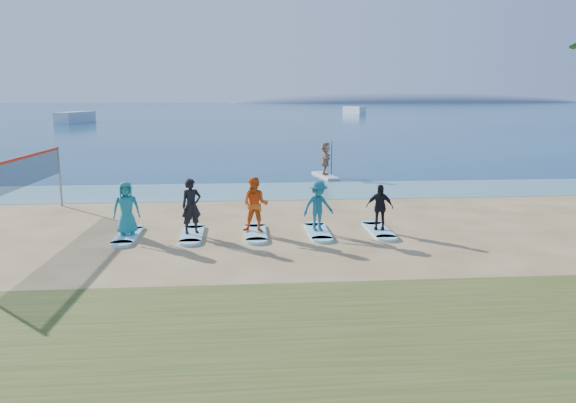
{
  "coord_description": "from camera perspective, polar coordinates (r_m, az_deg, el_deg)",
  "views": [
    {
      "loc": [
        -0.77,
        -16.21,
        4.59
      ],
      "look_at": [
        0.8,
        2.0,
        1.1
      ],
      "focal_mm": 35.0,
      "sensor_mm": 36.0,
      "label": 1
    }
  ],
  "objects": [
    {
      "name": "paddleboarder",
      "position": [
        31.82,
        3.83,
        4.39
      ],
      "size": [
        0.81,
        1.77,
        1.84
      ],
      "primitive_type": "imported",
      "rotation": [
        0.0,
        0.0,
        1.41
      ],
      "color": "tan",
      "rests_on": "paddleboard"
    },
    {
      "name": "student_2",
      "position": [
        18.56,
        -3.34,
        -0.33
      ],
      "size": [
        1.03,
        0.88,
        1.83
      ],
      "primitive_type": "imported",
      "rotation": [
        0.0,
        0.0,
        -0.23
      ],
      "color": "#E15917",
      "rests_on": "surfboard_2"
    },
    {
      "name": "boat_offshore_a",
      "position": [
        99.84,
        -20.77,
        7.49
      ],
      "size": [
        4.74,
        8.98,
        1.79
      ],
      "primitive_type": "cube",
      "rotation": [
        0.0,
        0.0,
        -0.25
      ],
      "color": "silver",
      "rests_on": "ground"
    },
    {
      "name": "student_3",
      "position": [
        18.75,
        3.07,
        -0.45
      ],
      "size": [
        1.23,
        0.94,
        1.68
      ],
      "primitive_type": "imported",
      "rotation": [
        0.0,
        0.0,
        0.33
      ],
      "color": "#1A657E",
      "rests_on": "surfboard_3"
    },
    {
      "name": "surfboard_0",
      "position": [
        19.13,
        -15.96,
        -3.36
      ],
      "size": [
        0.7,
        2.2,
        0.09
      ],
      "primitive_type": "cube",
      "color": "#A0E6F7",
      "rests_on": "ground"
    },
    {
      "name": "ocean",
      "position": [
        176.27,
        -4.73,
        9.3
      ],
      "size": [
        600.0,
        600.0,
        0.0
      ],
      "primitive_type": "plane",
      "color": "navy",
      "rests_on": "ground"
    },
    {
      "name": "student_0",
      "position": [
        18.93,
        -16.11,
        -0.66
      ],
      "size": [
        0.95,
        0.72,
        1.75
      ],
      "primitive_type": "imported",
      "rotation": [
        0.0,
        0.0,
        0.21
      ],
      "color": "teal",
      "rests_on": "surfboard_0"
    },
    {
      "name": "student_1",
      "position": [
        18.63,
        -9.79,
        -0.46
      ],
      "size": [
        0.78,
        0.66,
        1.82
      ],
      "primitive_type": "imported",
      "rotation": [
        0.0,
        0.0,
        0.41
      ],
      "color": "black",
      "rests_on": "surfboard_1"
    },
    {
      "name": "shallow_water",
      "position": [
        27.11,
        -3.23,
        1.07
      ],
      "size": [
        600.0,
        600.0,
        0.0
      ],
      "primitive_type": "plane",
      "color": "teal",
      "rests_on": "ground"
    },
    {
      "name": "paddleboard",
      "position": [
        31.94,
        3.8,
        2.64
      ],
      "size": [
        1.19,
        3.07,
        0.12
      ],
      "primitive_type": "cube",
      "rotation": [
        0.0,
        0.0,
        0.17
      ],
      "color": "silver",
      "rests_on": "ground"
    },
    {
      "name": "boat_offshore_b",
      "position": [
        135.44,
        6.72,
        8.81
      ],
      "size": [
        4.52,
        6.91,
        1.78
      ],
      "primitive_type": "cube",
      "rotation": [
        0.0,
        0.0,
        0.43
      ],
      "color": "silver",
      "rests_on": "ground"
    },
    {
      "name": "surfboard_1",
      "position": [
        18.84,
        -9.69,
        -3.31
      ],
      "size": [
        0.7,
        2.2,
        0.09
      ],
      "primitive_type": "cube",
      "color": "#A0E6F7",
      "rests_on": "ground"
    },
    {
      "name": "ground",
      "position": [
        16.86,
        -2.14,
        -4.99
      ],
      "size": [
        600.0,
        600.0,
        0.0
      ],
      "primitive_type": "plane",
      "color": "tan",
      "rests_on": "ground"
    },
    {
      "name": "surfboard_2",
      "position": [
        18.77,
        -3.3,
        -3.22
      ],
      "size": [
        0.7,
        2.2,
        0.09
      ],
      "primitive_type": "cube",
      "color": "#A0E6F7",
      "rests_on": "ground"
    },
    {
      "name": "volleyball_net",
      "position": [
        20.91,
        -26.28,
        2.31
      ],
      "size": [
        0.4,
        9.08,
        2.5
      ],
      "rotation": [
        0.0,
        0.0,
        -0.03
      ],
      "color": "gray",
      "rests_on": "ground"
    },
    {
      "name": "surfboard_3",
      "position": [
        18.94,
        3.05,
        -3.08
      ],
      "size": [
        0.7,
        2.2,
        0.09
      ],
      "primitive_type": "cube",
      "color": "#A0E6F7",
      "rests_on": "ground"
    },
    {
      "name": "student_4",
      "position": [
        19.17,
        9.28,
        -0.56
      ],
      "size": [
        0.97,
        0.64,
        1.54
      ],
      "primitive_type": "imported",
      "rotation": [
        0.0,
        0.0,
        -0.32
      ],
      "color": "black",
      "rests_on": "surfboard_4"
    },
    {
      "name": "surfboard_4",
      "position": [
        19.34,
        9.21,
        -2.92
      ],
      "size": [
        0.7,
        2.2,
        0.09
      ],
      "primitive_type": "cube",
      "color": "#A0E6F7",
      "rests_on": "ground"
    },
    {
      "name": "island_ridge",
      "position": [
        330.42,
        12.11,
        9.79
      ],
      "size": [
        220.0,
        56.0,
        18.0
      ],
      "primitive_type": "ellipsoid",
      "color": "slate",
      "rests_on": "ground"
    }
  ]
}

